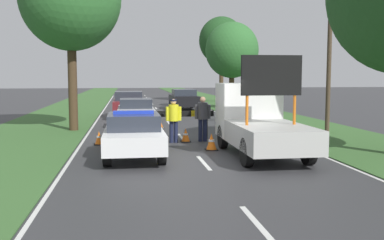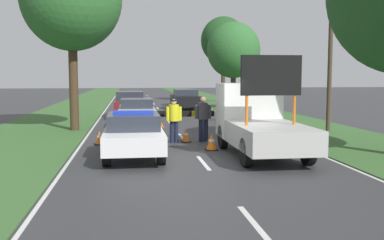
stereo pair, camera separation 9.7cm
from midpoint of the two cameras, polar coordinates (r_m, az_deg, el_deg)
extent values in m
plane|color=#333335|center=(14.25, 1.22, -4.95)|extent=(160.00, 160.00, 0.00)
cube|color=silver|center=(8.23, 8.37, -13.00)|extent=(0.12, 2.21, 0.01)
cube|color=silver|center=(13.61, 1.66, -5.45)|extent=(0.12, 2.21, 0.01)
cube|color=silver|center=(19.16, -1.15, -2.19)|extent=(0.12, 2.21, 0.01)
cube|color=silver|center=(24.78, -2.69, -0.39)|extent=(0.12, 2.21, 0.01)
cube|color=silver|center=(30.42, -3.65, 0.73)|extent=(0.12, 2.21, 0.01)
cube|color=silver|center=(36.08, -4.32, 1.51)|extent=(0.12, 2.21, 0.01)
cube|color=silver|center=(41.74, -4.80, 2.07)|extent=(0.12, 2.21, 0.01)
cube|color=silver|center=(47.41, -5.17, 2.50)|extent=(0.12, 2.21, 0.01)
cube|color=silver|center=(53.08, -5.46, 2.84)|extent=(0.12, 2.21, 0.01)
cube|color=silver|center=(58.76, -5.69, 3.11)|extent=(0.12, 2.21, 0.01)
cube|color=silver|center=(27.04, -11.69, 0.01)|extent=(0.10, 63.71, 0.01)
cube|color=silver|center=(27.70, 5.23, 0.23)|extent=(0.10, 63.71, 0.01)
cube|color=#38602D|center=(34.20, -15.11, 1.12)|extent=(4.81, 120.00, 0.03)
cube|color=#38602D|center=(35.04, 6.65, 1.38)|extent=(4.81, 120.00, 0.03)
cube|color=white|center=(14.61, -7.24, -2.12)|extent=(1.83, 4.49, 0.56)
cube|color=#282D38|center=(14.41, -7.26, -0.15)|extent=(1.61, 2.07, 0.48)
cylinder|color=black|center=(16.03, -10.12, -2.48)|extent=(0.24, 0.76, 0.76)
cylinder|color=black|center=(16.05, -4.44, -2.40)|extent=(0.24, 0.76, 0.76)
cylinder|color=black|center=(13.29, -10.58, -4.17)|extent=(0.24, 0.76, 0.76)
cylinder|color=black|center=(13.30, -3.73, -4.07)|extent=(0.24, 0.76, 0.76)
cube|color=#1E38C6|center=(14.38, -7.27, 0.99)|extent=(1.28, 0.24, 0.10)
cube|color=#193399|center=(14.60, -7.24, -2.01)|extent=(1.84, 3.68, 0.10)
cube|color=black|center=(16.88, -7.32, -1.26)|extent=(1.00, 0.08, 0.33)
cube|color=white|center=(16.38, 7.33, 1.28)|extent=(2.10, 1.59, 1.93)
cube|color=#232833|center=(17.10, 6.66, 2.64)|extent=(1.79, 0.04, 0.85)
cube|color=#B2B2AD|center=(13.96, 10.09, -2.05)|extent=(2.10, 3.62, 0.70)
cylinder|color=#D16619|center=(13.66, 7.15, 1.21)|extent=(0.09, 0.09, 0.90)
cylinder|color=#D16619|center=(14.13, 13.05, 1.25)|extent=(0.09, 0.09, 0.90)
cube|color=black|center=(13.84, 10.22, 5.60)|extent=(1.88, 0.12, 1.21)
cylinder|color=black|center=(16.26, 4.12, -2.13)|extent=(0.24, 0.84, 0.84)
cylinder|color=black|center=(16.75, 10.36, -1.99)|extent=(0.24, 0.84, 0.84)
cylinder|color=black|center=(13.07, 7.14, -4.10)|extent=(0.24, 0.84, 0.84)
cylinder|color=black|center=(13.66, 14.73, -3.81)|extent=(0.24, 0.84, 0.84)
cylinder|color=black|center=(18.34, -4.86, -1.09)|extent=(0.07, 0.07, 0.94)
cylinder|color=black|center=(18.59, 2.11, -0.98)|extent=(0.07, 0.07, 0.94)
cube|color=yellow|center=(18.28, -5.02, 0.76)|extent=(0.47, 0.08, 0.24)
cube|color=black|center=(18.31, -3.55, 0.77)|extent=(0.47, 0.08, 0.24)
cube|color=yellow|center=(18.35, -2.09, 0.79)|extent=(0.47, 0.08, 0.24)
cube|color=black|center=(18.40, -0.63, 0.81)|extent=(0.47, 0.08, 0.24)
cube|color=yellow|center=(18.47, 0.82, 0.83)|extent=(0.47, 0.08, 0.24)
cube|color=black|center=(18.54, 2.26, 0.84)|extent=(0.47, 0.08, 0.24)
cylinder|color=#191E38|center=(17.58, -2.43, -1.51)|extent=(0.16, 0.16, 0.86)
cylinder|color=#191E38|center=(17.60, -1.86, -1.50)|extent=(0.16, 0.16, 0.86)
cylinder|color=yellow|center=(17.51, -2.15, 0.92)|extent=(0.39, 0.39, 0.64)
cylinder|color=yellow|center=(17.49, -2.95, 0.81)|extent=(0.13, 0.13, 0.55)
cylinder|color=yellow|center=(17.54, -1.36, 0.83)|extent=(0.13, 0.13, 0.55)
sphere|color=tan|center=(17.48, -2.16, 2.33)|extent=(0.22, 0.22, 0.22)
cylinder|color=#141933|center=(17.48, -2.16, 2.53)|extent=(0.25, 0.25, 0.06)
cylinder|color=#191E38|center=(17.92, 1.28, -1.31)|extent=(0.17, 0.17, 0.89)
cylinder|color=#191E38|center=(17.95, 1.86, -1.30)|extent=(0.17, 0.17, 0.89)
cylinder|color=#3D3D42|center=(17.85, 1.58, 1.17)|extent=(0.41, 0.41, 0.67)
cylinder|color=#3D3D42|center=(17.82, 0.77, 1.06)|extent=(0.13, 0.13, 0.57)
cylinder|color=#3D3D42|center=(17.90, 2.38, 1.08)|extent=(0.13, 0.13, 0.57)
sphere|color=#A57A5B|center=(17.82, 1.58, 2.61)|extent=(0.23, 0.23, 0.23)
cube|color=black|center=(17.84, -0.61, -2.74)|extent=(0.39, 0.39, 0.03)
cone|color=orange|center=(17.80, -0.61, -1.88)|extent=(0.33, 0.33, 0.51)
cylinder|color=white|center=(17.79, -0.61, -1.80)|extent=(0.19, 0.19, 0.07)
cube|color=black|center=(15.90, 2.66, -3.79)|extent=(0.43, 0.43, 0.03)
cone|color=orange|center=(15.85, 2.67, -2.73)|extent=(0.36, 0.36, 0.56)
cylinder|color=white|center=(15.85, 2.67, -2.63)|extent=(0.20, 0.20, 0.08)
cube|color=black|center=(19.82, -5.36, -1.91)|extent=(0.45, 0.45, 0.03)
cone|color=orange|center=(19.78, -5.37, -1.01)|extent=(0.39, 0.39, 0.60)
cylinder|color=white|center=(19.78, -5.37, -0.93)|extent=(0.22, 0.22, 0.08)
cube|color=black|center=(19.31, -3.70, -2.10)|extent=(0.46, 0.46, 0.03)
cone|color=orange|center=(19.27, -3.71, -1.17)|extent=(0.39, 0.39, 0.61)
cylinder|color=white|center=(19.26, -3.71, -1.08)|extent=(0.22, 0.22, 0.08)
cube|color=black|center=(17.50, -11.50, -3.02)|extent=(0.37, 0.37, 0.03)
cone|color=orange|center=(17.46, -11.52, -2.18)|extent=(0.32, 0.32, 0.49)
cylinder|color=white|center=(17.46, -11.52, -2.10)|extent=(0.18, 0.18, 0.07)
cube|color=#B2B2B7|center=(22.48, -6.91, 0.75)|extent=(1.74, 4.11, 0.67)
cube|color=#282D38|center=(22.32, -6.92, 2.14)|extent=(1.53, 1.89, 0.44)
cylinder|color=black|center=(23.78, -8.76, 0.19)|extent=(0.24, 0.75, 0.75)
cylinder|color=black|center=(23.81, -5.15, 0.24)|extent=(0.24, 0.75, 0.75)
cylinder|color=black|center=(21.25, -8.87, -0.47)|extent=(0.24, 0.75, 0.75)
cylinder|color=black|center=(21.27, -4.82, -0.41)|extent=(0.24, 0.75, 0.75)
cube|color=maroon|center=(28.18, -7.79, 1.77)|extent=(1.84, 4.36, 0.73)
cube|color=#282D38|center=(28.02, -7.81, 3.06)|extent=(1.62, 2.01, 0.54)
cylinder|color=black|center=(29.57, -9.34, 1.22)|extent=(0.24, 0.72, 0.72)
cylinder|color=black|center=(29.57, -6.23, 1.26)|extent=(0.24, 0.72, 0.72)
cylinder|color=black|center=(26.88, -9.49, 0.77)|extent=(0.24, 0.72, 0.72)
cylinder|color=black|center=(26.88, -6.07, 0.82)|extent=(0.24, 0.72, 0.72)
cube|color=black|center=(34.73, -0.78, 2.52)|extent=(1.91, 4.69, 0.76)
cube|color=#282D38|center=(34.57, -0.75, 3.53)|extent=(1.69, 2.16, 0.48)
cylinder|color=black|center=(36.11, -2.38, 2.04)|extent=(0.24, 0.65, 0.65)
cylinder|color=black|center=(36.30, 0.25, 2.06)|extent=(0.24, 0.65, 0.65)
cylinder|color=black|center=(33.22, -1.90, 1.72)|extent=(0.24, 0.65, 0.65)
cylinder|color=black|center=(33.44, 0.96, 1.75)|extent=(0.24, 0.65, 0.65)
cylinder|color=#42301E|center=(35.13, 5.33, 3.86)|extent=(0.40, 0.40, 3.03)
ellipsoid|color=#2D662D|center=(35.16, 5.37, 8.84)|extent=(4.11, 4.11, 4.31)
cylinder|color=#42301E|center=(44.70, 4.04, 5.12)|extent=(0.41, 0.41, 4.37)
ellipsoid|color=#1E471E|center=(44.83, 4.08, 10.04)|extent=(4.43, 4.43, 4.65)
cylinder|color=#42301E|center=(21.98, -14.68, 4.47)|extent=(0.42, 0.42, 4.46)
cylinder|color=#473828|center=(21.28, 17.26, 7.54)|extent=(0.20, 0.20, 6.82)
camera|label=1|loc=(0.05, -89.82, 0.02)|focal=42.00mm
camera|label=2|loc=(0.05, 90.18, -0.02)|focal=42.00mm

